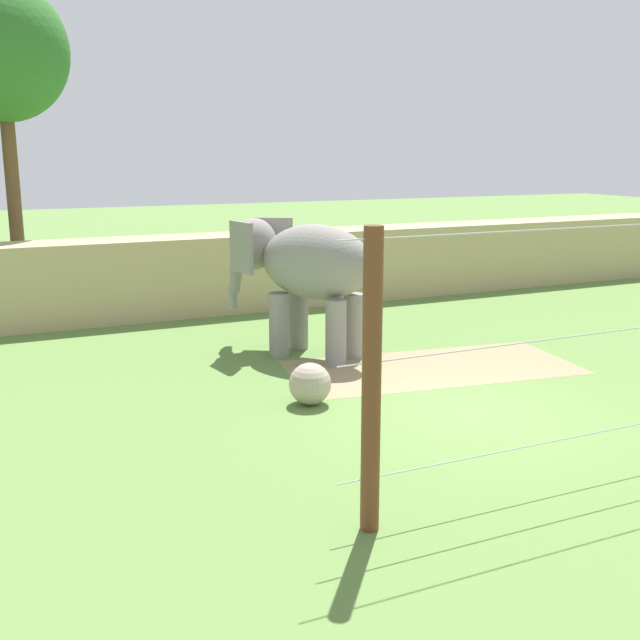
{
  "coord_description": "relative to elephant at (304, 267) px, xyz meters",
  "views": [
    {
      "loc": [
        -8.51,
        -11.45,
        4.97
      ],
      "look_at": [
        -1.77,
        3.11,
        1.4
      ],
      "focal_mm": 42.6,
      "sensor_mm": 36.0,
      "label": 1
    }
  ],
  "objects": [
    {
      "name": "tree_far_left",
      "position": [
        -5.95,
        9.81,
        5.74
      ],
      "size": [
        4.12,
        4.12,
        10.19
      ],
      "color": "brown",
      "rests_on": "ground"
    },
    {
      "name": "elephant",
      "position": [
        0.0,
        0.0,
        0.0
      ],
      "size": [
        3.34,
        4.02,
        3.34
      ],
      "color": "gray",
      "rests_on": "ground"
    },
    {
      "name": "dirt_patch",
      "position": [
        2.25,
        -2.35,
        -2.21
      ],
      "size": [
        7.1,
        4.02,
        0.01
      ],
      "primitive_type": "cube",
      "rotation": [
        0.0,
        0.0,
        -0.14
      ],
      "color": "#937F5B",
      "rests_on": "ground"
    },
    {
      "name": "enrichment_ball",
      "position": [
        -1.44,
        -3.56,
        -1.78
      ],
      "size": [
        0.85,
        0.85,
        0.85
      ],
      "primitive_type": "sphere",
      "color": "tan",
      "rests_on": "ground"
    },
    {
      "name": "ground_plane",
      "position": [
        1.14,
        -5.38,
        -2.21
      ],
      "size": [
        120.0,
        120.0,
        0.0
      ],
      "primitive_type": "plane",
      "color": "#5B7F3D"
    },
    {
      "name": "embankment_wall",
      "position": [
        1.14,
        6.09,
        -1.0
      ],
      "size": [
        36.0,
        1.8,
        2.42
      ],
      "primitive_type": "cube",
      "color": "tan",
      "rests_on": "ground"
    },
    {
      "name": "cable_fence",
      "position": [
        1.14,
        -8.61,
        -0.16
      ],
      "size": [
        8.94,
        0.26,
        4.08
      ],
      "color": "brown",
      "rests_on": "ground"
    }
  ]
}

